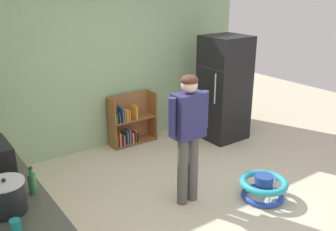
{
  "coord_description": "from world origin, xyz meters",
  "views": [
    {
      "loc": [
        -2.69,
        -3.07,
        2.6
      ],
      "look_at": [
        -0.12,
        0.51,
        1.04
      ],
      "focal_mm": 40.38,
      "sensor_mm": 36.0,
      "label": 1
    }
  ],
  "objects_px": {
    "baby_walker": "(263,187)",
    "kitchen_counter": "(5,229)",
    "standing_person": "(188,129)",
    "bookshelf": "(129,123)",
    "green_glass_bottle": "(32,183)",
    "teal_cup": "(15,226)",
    "crock_pot": "(6,197)",
    "refrigerator": "(224,88)"
  },
  "relations": [
    {
      "from": "kitchen_counter",
      "to": "crock_pot",
      "type": "xyz_separation_m",
      "value": [
        -0.03,
        -0.47,
        0.58
      ]
    },
    {
      "from": "kitchen_counter",
      "to": "baby_walker",
      "type": "bearing_deg",
      "value": -10.76
    },
    {
      "from": "kitchen_counter",
      "to": "standing_person",
      "type": "bearing_deg",
      "value": -1.27
    },
    {
      "from": "refrigerator",
      "to": "teal_cup",
      "type": "height_order",
      "value": "refrigerator"
    },
    {
      "from": "kitchen_counter",
      "to": "green_glass_bottle",
      "type": "height_order",
      "value": "green_glass_bottle"
    },
    {
      "from": "kitchen_counter",
      "to": "green_glass_bottle",
      "type": "bearing_deg",
      "value": -53.56
    },
    {
      "from": "baby_walker",
      "to": "kitchen_counter",
      "type": "bearing_deg",
      "value": 169.24
    },
    {
      "from": "kitchen_counter",
      "to": "bookshelf",
      "type": "height_order",
      "value": "kitchen_counter"
    },
    {
      "from": "bookshelf",
      "to": "baby_walker",
      "type": "height_order",
      "value": "bookshelf"
    },
    {
      "from": "standing_person",
      "to": "green_glass_bottle",
      "type": "relative_size",
      "value": 6.6
    },
    {
      "from": "standing_person",
      "to": "crock_pot",
      "type": "relative_size",
      "value": 5.4
    },
    {
      "from": "teal_cup",
      "to": "refrigerator",
      "type": "bearing_deg",
      "value": 26.81
    },
    {
      "from": "standing_person",
      "to": "baby_walker",
      "type": "bearing_deg",
      "value": -31.89
    },
    {
      "from": "baby_walker",
      "to": "crock_pot",
      "type": "relative_size",
      "value": 2.01
    },
    {
      "from": "refrigerator",
      "to": "bookshelf",
      "type": "distance_m",
      "value": 1.72
    },
    {
      "from": "kitchen_counter",
      "to": "refrigerator",
      "type": "distance_m",
      "value": 4.13
    },
    {
      "from": "kitchen_counter",
      "to": "standing_person",
      "type": "distance_m",
      "value": 2.18
    },
    {
      "from": "standing_person",
      "to": "teal_cup",
      "type": "distance_m",
      "value": 2.27
    },
    {
      "from": "green_glass_bottle",
      "to": "standing_person",
      "type": "bearing_deg",
      "value": 7.59
    },
    {
      "from": "standing_person",
      "to": "baby_walker",
      "type": "xyz_separation_m",
      "value": [
        0.82,
        -0.51,
        -0.82
      ]
    },
    {
      "from": "refrigerator",
      "to": "green_glass_bottle",
      "type": "distance_m",
      "value": 4.0
    },
    {
      "from": "teal_cup",
      "to": "green_glass_bottle",
      "type": "bearing_deg",
      "value": 60.07
    },
    {
      "from": "teal_cup",
      "to": "bookshelf",
      "type": "bearing_deg",
      "value": 47.46
    },
    {
      "from": "bookshelf",
      "to": "crock_pot",
      "type": "height_order",
      "value": "crock_pot"
    },
    {
      "from": "baby_walker",
      "to": "green_glass_bottle",
      "type": "height_order",
      "value": "green_glass_bottle"
    },
    {
      "from": "green_glass_bottle",
      "to": "teal_cup",
      "type": "bearing_deg",
      "value": -119.93
    },
    {
      "from": "crock_pot",
      "to": "teal_cup",
      "type": "distance_m",
      "value": 0.3
    },
    {
      "from": "standing_person",
      "to": "baby_walker",
      "type": "height_order",
      "value": "standing_person"
    },
    {
      "from": "crock_pot",
      "to": "kitchen_counter",
      "type": "bearing_deg",
      "value": 86.8
    },
    {
      "from": "kitchen_counter",
      "to": "crock_pot",
      "type": "relative_size",
      "value": 7.93
    },
    {
      "from": "green_glass_bottle",
      "to": "teal_cup",
      "type": "height_order",
      "value": "green_glass_bottle"
    },
    {
      "from": "bookshelf",
      "to": "baby_walker",
      "type": "bearing_deg",
      "value": -78.92
    },
    {
      "from": "kitchen_counter",
      "to": "refrigerator",
      "type": "xyz_separation_m",
      "value": [
        3.92,
        1.24,
        0.44
      ]
    },
    {
      "from": "kitchen_counter",
      "to": "bookshelf",
      "type": "distance_m",
      "value": 3.13
    },
    {
      "from": "standing_person",
      "to": "kitchen_counter",
      "type": "bearing_deg",
      "value": 178.73
    },
    {
      "from": "crock_pot",
      "to": "green_glass_bottle",
      "type": "bearing_deg",
      "value": 34.72
    },
    {
      "from": "standing_person",
      "to": "crock_pot",
      "type": "xyz_separation_m",
      "value": [
        -2.14,
        -0.42,
        0.06
      ]
    },
    {
      "from": "refrigerator",
      "to": "teal_cup",
      "type": "bearing_deg",
      "value": -153.19
    },
    {
      "from": "standing_person",
      "to": "teal_cup",
      "type": "bearing_deg",
      "value": -161.72
    },
    {
      "from": "crock_pot",
      "to": "teal_cup",
      "type": "height_order",
      "value": "crock_pot"
    },
    {
      "from": "bookshelf",
      "to": "standing_person",
      "type": "height_order",
      "value": "standing_person"
    },
    {
      "from": "kitchen_counter",
      "to": "baby_walker",
      "type": "height_order",
      "value": "kitchen_counter"
    }
  ]
}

